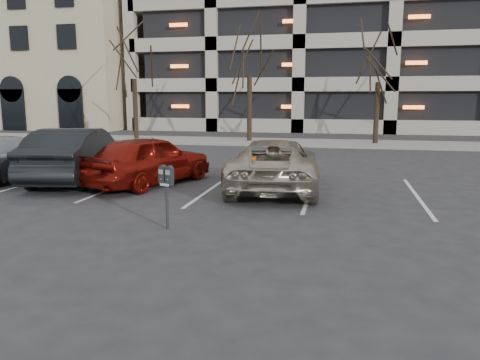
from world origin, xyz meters
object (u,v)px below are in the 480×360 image
(car_silver, at_px, (12,158))
(tree_a, at_px, (133,40))
(car_red, at_px, (149,160))
(tree_c, at_px, (380,42))
(suv_silver, at_px, (274,164))
(car_dark, at_px, (77,155))
(parking_meter, at_px, (166,181))
(tree_b, at_px, (250,33))

(car_silver, bearing_deg, tree_a, -64.70)
(car_red, distance_m, car_silver, 4.54)
(tree_c, bearing_deg, car_red, -118.67)
(suv_silver, bearing_deg, car_red, -3.77)
(car_red, distance_m, car_dark, 2.41)
(car_dark, bearing_deg, tree_c, -136.37)
(car_silver, bearing_deg, suv_silver, -161.53)
(tree_a, bearing_deg, car_silver, -81.45)
(car_red, relative_size, car_silver, 0.90)
(tree_a, height_order, car_red, tree_a)
(suv_silver, height_order, car_dark, car_dark)
(tree_c, relative_size, parking_meter, 6.01)
(tree_b, xyz_separation_m, car_silver, (-4.94, -13.70, -5.38))
(parking_meter, height_order, car_silver, car_silver)
(tree_c, height_order, car_dark, tree_c)
(tree_b, height_order, car_red, tree_b)
(car_red, relative_size, car_dark, 0.87)
(tree_a, xyz_separation_m, car_silver, (2.06, -13.70, -5.18))
(parking_meter, distance_m, suv_silver, 4.76)
(tree_b, height_order, parking_meter, tree_b)
(car_dark, height_order, car_silver, car_dark)
(suv_silver, xyz_separation_m, car_dark, (-6.17, 0.01, 0.12))
(tree_a, bearing_deg, tree_c, 0.00)
(tree_b, bearing_deg, suv_silver, -75.97)
(tree_b, relative_size, car_dark, 1.68)
(car_dark, bearing_deg, tree_a, -82.94)
(parking_meter, bearing_deg, car_dark, 155.48)
(suv_silver, relative_size, car_dark, 1.06)
(tree_a, relative_size, tree_c, 1.08)
(tree_c, height_order, car_red, tree_c)
(tree_b, height_order, car_silver, tree_b)
(tree_a, distance_m, car_red, 15.91)
(suv_silver, bearing_deg, tree_a, -57.40)
(tree_b, height_order, car_dark, tree_b)
(car_dark, bearing_deg, car_red, 167.66)
(car_red, height_order, car_silver, car_red)
(tree_c, height_order, parking_meter, tree_c)
(tree_c, height_order, suv_silver, tree_c)
(tree_a, distance_m, parking_meter, 20.64)
(car_red, bearing_deg, tree_b, -72.48)
(car_red, bearing_deg, parking_meter, 136.31)
(tree_b, bearing_deg, car_red, -91.70)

